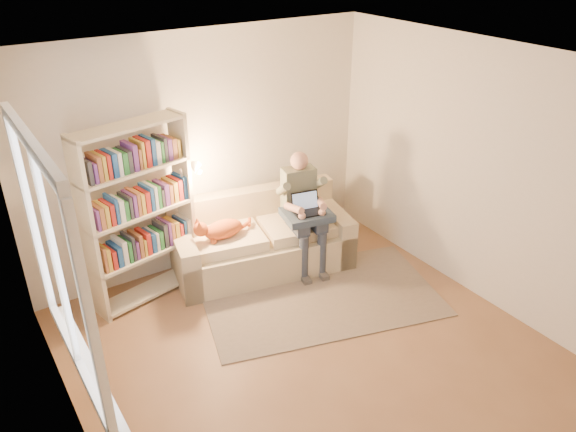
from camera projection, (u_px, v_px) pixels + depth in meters
floor at (325, 365)px, 5.00m from camera, size 4.50×4.50×0.00m
ceiling at (337, 73)px, 3.80m from camera, size 4.00×4.50×0.02m
wall_left at (69, 329)px, 3.42m from camera, size 0.02×4.50×2.60m
wall_right at (496, 182)px, 5.37m from camera, size 0.02×4.50×2.60m
wall_back at (204, 152)px, 6.06m from camera, size 4.00×0.02×2.60m
window at (67, 300)px, 3.56m from camera, size 0.12×1.52×1.69m
sofa at (260, 242)px, 6.33m from camera, size 2.10×1.27×0.83m
person at (303, 205)px, 6.14m from camera, size 0.46×0.62×1.34m
cat at (221, 229)px, 5.92m from camera, size 0.67×0.32×0.24m
blanket at (303, 215)px, 6.06m from camera, size 0.59×0.51×0.08m
laptop at (302, 208)px, 6.03m from camera, size 0.35×0.31×0.27m
bookshelf at (138, 206)px, 5.49m from camera, size 1.29×0.51×1.89m
rug at (321, 297)px, 5.91m from camera, size 2.71×2.03×0.01m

